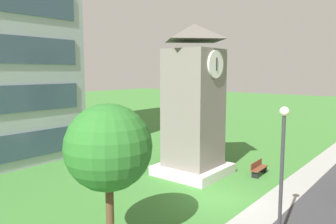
# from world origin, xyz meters

# --- Properties ---
(ground_plane) EXTENTS (160.00, 160.00, 0.00)m
(ground_plane) POSITION_xyz_m (0.00, 0.00, 0.00)
(ground_plane) COLOR #3D7A33
(kerb_strip) EXTENTS (120.00, 1.60, 0.01)m
(kerb_strip) POSITION_xyz_m (0.00, -2.49, 0.00)
(kerb_strip) COLOR #9E9E99
(kerb_strip) RESTS_ON ground
(clock_tower) EXTENTS (4.04, 4.04, 9.49)m
(clock_tower) POSITION_xyz_m (2.66, 3.40, 4.21)
(clock_tower) COLOR slate
(clock_tower) RESTS_ON ground
(park_bench) EXTENTS (1.82, 0.56, 0.88)m
(park_bench) POSITION_xyz_m (5.05, -0.02, 0.46)
(park_bench) COLOR brown
(park_bench) RESTS_ON ground
(street_lamp) EXTENTS (0.36, 0.36, 5.28)m
(street_lamp) POSITION_xyz_m (-2.20, -4.01, 3.32)
(street_lamp) COLOR #333338
(street_lamp) RESTS_ON ground
(tree_near_tower) EXTENTS (3.17, 3.17, 5.47)m
(tree_near_tower) POSITION_xyz_m (-6.75, 0.65, 3.86)
(tree_near_tower) COLOR #513823
(tree_near_tower) RESTS_ON ground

